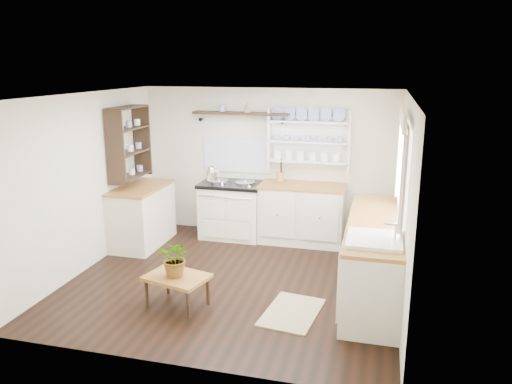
# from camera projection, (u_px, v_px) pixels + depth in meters

# --- Properties ---
(floor) EXTENTS (4.00, 3.80, 0.01)m
(floor) POSITION_uv_depth(u_px,v_px,m) (234.00, 280.00, 6.31)
(floor) COLOR black
(floor) RESTS_ON ground
(wall_back) EXTENTS (4.00, 0.02, 2.30)m
(wall_back) POSITION_uv_depth(u_px,v_px,m) (268.00, 163.00, 7.81)
(wall_back) COLOR silver
(wall_back) RESTS_ON ground
(wall_right) EXTENTS (0.02, 3.80, 2.30)m
(wall_right) POSITION_uv_depth(u_px,v_px,m) (405.00, 203.00, 5.55)
(wall_right) COLOR silver
(wall_right) RESTS_ON ground
(wall_left) EXTENTS (0.02, 3.80, 2.30)m
(wall_left) POSITION_uv_depth(u_px,v_px,m) (86.00, 182.00, 6.51)
(wall_left) COLOR silver
(wall_left) RESTS_ON ground
(ceiling) EXTENTS (4.00, 3.80, 0.01)m
(ceiling) POSITION_uv_depth(u_px,v_px,m) (232.00, 95.00, 5.74)
(ceiling) COLOR white
(ceiling) RESTS_ON wall_back
(window) EXTENTS (0.08, 1.55, 1.22)m
(window) POSITION_uv_depth(u_px,v_px,m) (402.00, 164.00, 5.60)
(window) COLOR white
(window) RESTS_ON wall_right
(aga_cooker) EXTENTS (0.97, 0.68, 0.90)m
(aga_cooker) POSITION_uv_depth(u_px,v_px,m) (232.00, 209.00, 7.80)
(aga_cooker) COLOR white
(aga_cooker) RESTS_ON floor
(back_cabinets) EXTENTS (1.27, 0.63, 0.90)m
(back_cabinets) POSITION_uv_depth(u_px,v_px,m) (302.00, 213.00, 7.56)
(back_cabinets) COLOR beige
(back_cabinets) RESTS_ON floor
(right_cabinets) EXTENTS (0.62, 2.43, 0.90)m
(right_cabinets) POSITION_uv_depth(u_px,v_px,m) (374.00, 255.00, 5.88)
(right_cabinets) COLOR beige
(right_cabinets) RESTS_ON floor
(belfast_sink) EXTENTS (0.55, 0.60, 0.45)m
(belfast_sink) POSITION_uv_depth(u_px,v_px,m) (374.00, 251.00, 5.10)
(belfast_sink) COLOR white
(belfast_sink) RESTS_ON right_cabinets
(left_cabinets) EXTENTS (0.62, 1.13, 0.90)m
(left_cabinets) POSITION_uv_depth(u_px,v_px,m) (142.00, 215.00, 7.45)
(left_cabinets) COLOR beige
(left_cabinets) RESTS_ON floor
(plate_rack) EXTENTS (1.20, 0.22, 0.90)m
(plate_rack) POSITION_uv_depth(u_px,v_px,m) (310.00, 139.00, 7.52)
(plate_rack) COLOR white
(plate_rack) RESTS_ON wall_back
(high_shelf) EXTENTS (1.50, 0.29, 0.16)m
(high_shelf) POSITION_uv_depth(u_px,v_px,m) (241.00, 114.00, 7.60)
(high_shelf) COLOR black
(high_shelf) RESTS_ON wall_back
(left_shelving) EXTENTS (0.28, 0.80, 1.05)m
(left_shelving) POSITION_uv_depth(u_px,v_px,m) (129.00, 142.00, 7.21)
(left_shelving) COLOR black
(left_shelving) RESTS_ON wall_left
(kettle) EXTENTS (0.17, 0.17, 0.21)m
(kettle) POSITION_uv_depth(u_px,v_px,m) (212.00, 173.00, 7.60)
(kettle) COLOR silver
(kettle) RESTS_ON aga_cooker
(utensil_crock) EXTENTS (0.12, 0.12, 0.14)m
(utensil_crock) POSITION_uv_depth(u_px,v_px,m) (280.00, 177.00, 7.59)
(utensil_crock) COLOR #A6743D
(utensil_crock) RESTS_ON back_cabinets
(center_table) EXTENTS (0.77, 0.63, 0.36)m
(center_table) POSITION_uv_depth(u_px,v_px,m) (177.00, 279.00, 5.56)
(center_table) COLOR brown
(center_table) RESTS_ON floor
(potted_plant) EXTENTS (0.39, 0.34, 0.42)m
(potted_plant) POSITION_uv_depth(u_px,v_px,m) (176.00, 258.00, 5.50)
(potted_plant) COLOR #3F7233
(potted_plant) RESTS_ON center_table
(floor_rug) EXTENTS (0.66, 0.92, 0.02)m
(floor_rug) POSITION_uv_depth(u_px,v_px,m) (292.00, 312.00, 5.47)
(floor_rug) COLOR #80694A
(floor_rug) RESTS_ON floor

